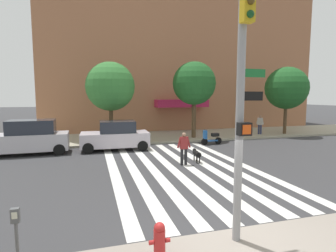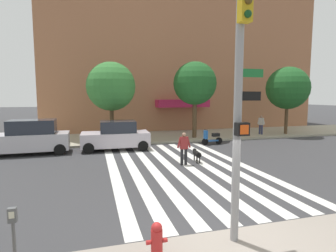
% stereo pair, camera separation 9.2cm
% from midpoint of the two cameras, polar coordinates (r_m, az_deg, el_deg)
% --- Properties ---
extents(ground_plane, '(160.00, 160.00, 0.00)m').
position_cam_midpoint_polar(ground_plane, '(13.11, -1.52, -8.92)').
color(ground_plane, '#353538').
extents(sidewalk_far, '(80.00, 6.00, 0.15)m').
position_cam_midpoint_polar(sidewalk_far, '(22.19, -7.63, -2.44)').
color(sidewalk_far, '#A29C86').
rests_on(sidewalk_far, ground_plane).
extents(crosswalk_stripes, '(6.75, 12.32, 0.01)m').
position_cam_midpoint_polar(crosswalk_stripes, '(13.36, 2.34, -8.61)').
color(crosswalk_stripes, silver).
rests_on(crosswalk_stripes, ground_plane).
extents(apartment_block, '(27.36, 13.86, 27.07)m').
position_cam_midpoint_polar(apartment_block, '(33.83, 0.80, 23.70)').
color(apartment_block, '#A06747').
rests_on(apartment_block, ground_plane).
extents(traffic_light_pole, '(0.74, 0.46, 5.80)m').
position_cam_midpoint_polar(traffic_light_pole, '(6.10, 14.84, 6.76)').
color(traffic_light_pole, gray).
rests_on(traffic_light_pole, sidewalk_near).
extents(fire_hydrant, '(0.44, 0.32, 0.76)m').
position_cam_midpoint_polar(fire_hydrant, '(6.00, -2.27, -22.96)').
color(fire_hydrant, red).
rests_on(fire_hydrant, sidewalk_near).
extents(parking_meter_curbside, '(0.14, 0.11, 1.36)m').
position_cam_midpoint_polar(parking_meter_curbside, '(5.81, -29.63, -19.19)').
color(parking_meter_curbside, '#515456').
rests_on(parking_meter_curbside, sidewalk_near).
extents(parked_car_near_curb, '(4.43, 1.98, 2.04)m').
position_cam_midpoint_polar(parked_car_near_curb, '(18.03, -27.12, -2.21)').
color(parked_car_near_curb, '#B4AFB7').
rests_on(parked_car_near_curb, ground_plane).
extents(parked_car_behind_first, '(4.30, 2.10, 1.85)m').
position_cam_midpoint_polar(parked_car_behind_first, '(17.75, -11.08, -2.07)').
color(parked_car_behind_first, '#BFB5C0').
rests_on(parked_car_behind_first, ground_plane).
extents(parked_scooter, '(1.63, 0.53, 1.11)m').
position_cam_midpoint_polar(parked_scooter, '(19.50, 8.97, -2.49)').
color(parked_scooter, black).
rests_on(parked_scooter, ground_plane).
extents(street_tree_nearest, '(3.50, 3.50, 5.72)m').
position_cam_midpoint_polar(street_tree_nearest, '(20.10, -12.13, 8.09)').
color(street_tree_nearest, '#4C3823').
rests_on(street_tree_nearest, sidewalk_far).
extents(street_tree_middle, '(3.37, 3.37, 5.95)m').
position_cam_midpoint_polar(street_tree_middle, '(21.52, 5.39, 8.84)').
color(street_tree_middle, '#4C3823').
rests_on(street_tree_middle, sidewalk_far).
extents(street_tree_further, '(3.63, 3.63, 5.78)m').
position_cam_midpoint_polar(street_tree_further, '(25.70, 23.52, 7.29)').
color(street_tree_further, '#4C3823').
rests_on(street_tree_further, sidewalk_far).
extents(pedestrian_dog_walker, '(0.71, 0.27, 1.64)m').
position_cam_midpoint_polar(pedestrian_dog_walker, '(13.61, 3.16, -4.35)').
color(pedestrian_dog_walker, black).
rests_on(pedestrian_dog_walker, ground_plane).
extents(dog_on_leash, '(0.31, 1.12, 0.65)m').
position_cam_midpoint_polar(dog_on_leash, '(14.36, 5.83, -5.77)').
color(dog_on_leash, black).
rests_on(dog_on_leash, ground_plane).
extents(pedestrian_bystander, '(0.39, 0.67, 1.64)m').
position_cam_midpoint_polar(pedestrian_bystander, '(24.62, 18.64, 0.49)').
color(pedestrian_bystander, '#282D4C').
rests_on(pedestrian_bystander, sidewalk_far).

